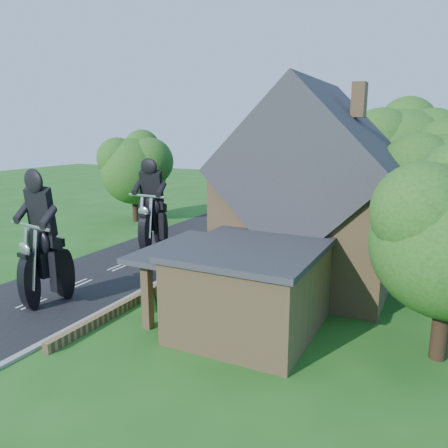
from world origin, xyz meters
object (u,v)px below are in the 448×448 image
at_px(annex, 248,286).
at_px(motorcycle_follow, 153,236).
at_px(garden_wall, 199,265).
at_px(motorcycle_lead, 47,284).
at_px(house, 313,199).

relative_size(annex, motorcycle_follow, 3.63).
relative_size(garden_wall, motorcycle_lead, 11.02).
height_order(house, motorcycle_follow, house).
bearing_deg(annex, house, 84.76).
relative_size(house, annex, 1.45).
xyz_separation_m(house, motorcycle_follow, (-11.01, 1.25, -3.44)).
bearing_deg(garden_wall, house, 9.17).
height_order(garden_wall, motorcycle_lead, motorcycle_lead).
distance_m(annex, motorcycle_follow, 13.17).
xyz_separation_m(house, motorcycle_lead, (-9.78, -8.62, -3.41)).
bearing_deg(motorcycle_lead, annex, -159.79).
height_order(house, annex, house).
height_order(motorcycle_lead, motorcycle_follow, motorcycle_lead).
distance_m(house, motorcycle_lead, 13.48).
distance_m(garden_wall, motorcycle_follow, 5.36).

